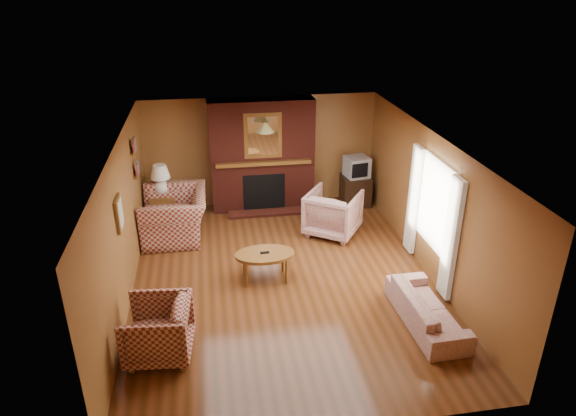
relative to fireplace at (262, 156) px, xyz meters
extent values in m
plane|color=#47260F|center=(0.00, -2.98, -1.18)|extent=(6.50, 6.50, 0.00)
plane|color=silver|center=(0.00, -2.98, 1.22)|extent=(6.50, 6.50, 0.00)
plane|color=#97592E|center=(0.00, 0.27, 0.02)|extent=(6.50, 0.00, 6.50)
plane|color=#97592E|center=(0.00, -6.23, 0.02)|extent=(6.50, 0.00, 6.50)
plane|color=#97592E|center=(-2.50, -2.98, 0.02)|extent=(0.00, 6.50, 6.50)
plane|color=#97592E|center=(2.50, -2.98, 0.02)|extent=(0.00, 6.50, 6.50)
cube|color=#521912|center=(0.00, 0.02, 0.02)|extent=(2.20, 0.50, 2.40)
cube|color=black|center=(0.00, -0.21, -0.73)|extent=(0.90, 0.06, 0.80)
cube|color=#521912|center=(0.00, -0.38, -1.15)|extent=(1.60, 0.35, 0.06)
cube|color=brown|center=(0.00, -0.25, -0.06)|extent=(2.00, 0.18, 0.08)
cube|color=brown|center=(0.00, -0.22, 0.52)|extent=(0.78, 0.05, 0.95)
cube|color=white|center=(0.00, -0.25, 0.52)|extent=(0.62, 0.02, 0.80)
cube|color=beige|center=(2.44, -3.93, -0.13)|extent=(0.08, 0.35, 2.00)
cube|color=beige|center=(2.44, -2.43, -0.13)|extent=(0.08, 0.35, 2.00)
cube|color=white|center=(2.48, -3.18, 0.12)|extent=(0.03, 1.10, 1.50)
cube|color=brown|center=(-2.47, -1.08, 0.17)|extent=(0.06, 0.55, 0.04)
cube|color=brown|center=(-2.47, -1.08, 0.62)|extent=(0.06, 0.55, 0.04)
cube|color=brown|center=(-2.47, -3.28, 0.37)|extent=(0.04, 0.40, 0.50)
cube|color=beige|center=(-2.44, -3.28, 0.37)|extent=(0.01, 0.32, 0.42)
cylinder|color=black|center=(0.00, -0.68, 1.04)|extent=(0.01, 0.01, 0.35)
cone|color=tan|center=(0.00, -0.68, 0.82)|extent=(0.36, 0.36, 0.18)
imported|color=maroon|center=(-1.85, -1.12, -0.72)|extent=(1.24, 1.42, 0.92)
imported|color=maroon|center=(-1.95, -4.59, -0.78)|extent=(0.96, 0.94, 0.80)
imported|color=beige|center=(1.90, -4.52, -0.94)|extent=(0.72, 1.70, 0.49)
imported|color=beige|center=(1.22, -1.48, -0.74)|extent=(1.33, 1.34, 0.89)
ellipsoid|color=brown|center=(-0.31, -2.95, -0.71)|extent=(1.00, 0.62, 0.05)
cube|color=black|center=(-0.31, -2.95, -0.67)|extent=(0.15, 0.05, 0.02)
cylinder|color=brown|center=(0.02, -2.75, -0.96)|extent=(0.05, 0.05, 0.45)
cylinder|color=brown|center=(-0.64, -2.75, -0.96)|extent=(0.05, 0.05, 0.45)
cylinder|color=brown|center=(0.02, -3.15, -0.96)|extent=(0.05, 0.05, 0.45)
cylinder|color=brown|center=(-0.64, -3.15, -0.96)|extent=(0.05, 0.05, 0.45)
cube|color=brown|center=(-2.10, -0.53, -0.86)|extent=(0.49, 0.49, 0.65)
sphere|color=white|center=(-2.10, -0.53, -0.38)|extent=(0.31, 0.31, 0.31)
cylinder|color=black|center=(-2.10, -0.53, -0.20)|extent=(0.03, 0.03, 0.10)
cone|color=white|center=(-2.10, -0.53, -0.02)|extent=(0.39, 0.39, 0.27)
cube|color=black|center=(2.05, -0.18, -0.85)|extent=(0.62, 0.57, 0.67)
cube|color=#9EA1A6|center=(2.05, -0.18, -0.29)|extent=(0.55, 0.54, 0.44)
cube|color=black|center=(2.05, -0.43, -0.29)|extent=(0.37, 0.08, 0.31)
camera|label=1|loc=(-1.11, -10.34, 3.57)|focal=32.00mm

